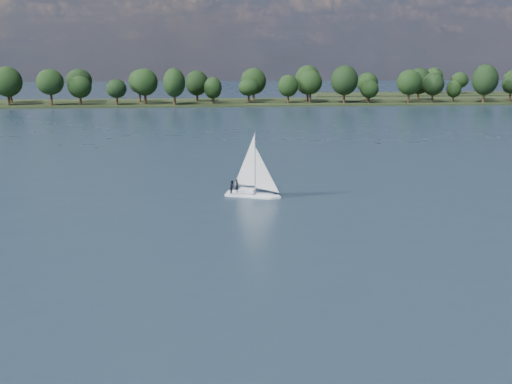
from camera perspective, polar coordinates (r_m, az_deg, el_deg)
ground at (r=129.73m, az=-3.61°, el=5.13°), size 700.00×700.00×0.00m
far_shore at (r=241.12m, az=-4.32°, el=8.85°), size 660.00×40.00×1.50m
sailboat at (r=76.32m, az=-0.62°, el=1.41°), size 7.16×4.43×9.13m
treeline at (r=236.65m, az=-6.82°, el=10.67°), size 562.18×74.02×17.18m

